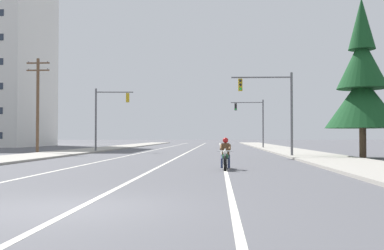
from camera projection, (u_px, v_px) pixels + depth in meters
name	position (u px, v px, depth m)	size (l,w,h in m)	color
ground_plane	(65.00, 208.00, 9.34)	(400.00, 400.00, 0.00)	#515156
lane_stripe_center	(194.00, 149.00, 54.24)	(0.16, 100.00, 0.01)	beige
lane_stripe_left	(160.00, 149.00, 54.48)	(0.16, 100.00, 0.01)	beige
lane_stripe_right	(221.00, 149.00, 54.04)	(0.16, 100.00, 0.01)	beige
sidewalk_kerb_right	(283.00, 150.00, 48.66)	(4.40, 110.00, 0.14)	#9E998E
sidewalk_kerb_left	(97.00, 149.00, 49.87)	(4.40, 110.00, 0.14)	#9E998E
motorcycle_with_rider	(225.00, 157.00, 20.43)	(0.70, 2.19, 1.46)	black
traffic_signal_near_right	(274.00, 101.00, 32.63)	(4.48, 0.41, 6.20)	#56565B
traffic_signal_near_left	(106.00, 111.00, 43.55)	(3.73, 0.53, 6.20)	#56565B
traffic_signal_mid_right	(254.00, 117.00, 56.77)	(4.16, 0.37, 6.20)	#56565B
utility_pole_left_near	(38.00, 102.00, 39.70)	(2.06, 0.26, 8.46)	brown
conifer_tree_right_verge_near	(362.00, 84.00, 31.25)	(5.14, 5.14, 11.30)	#4C3828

